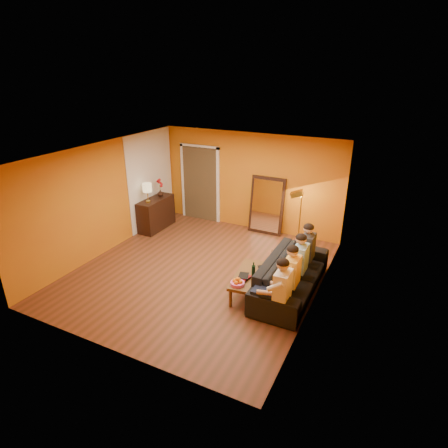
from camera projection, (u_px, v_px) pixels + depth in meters
The scene contains 27 objects.
room_shell at pixel (207, 210), 7.98m from camera, with size 5.00×5.50×2.60m.
white_accent at pixel (151, 180), 10.14m from camera, with size 0.02×1.90×2.58m, color white.
doorway_recess at pixel (202, 183), 10.72m from camera, with size 1.06×0.30×2.10m, color #3F2D19.
door_jamb_left at pixel (183, 181), 10.85m from camera, with size 0.08×0.06×2.20m, color white.
door_jamb_right at pixel (218, 187), 10.39m from camera, with size 0.08×0.06×2.20m, color white.
door_header at pixel (199, 146), 10.20m from camera, with size 1.22×0.06×0.08m, color white.
mirror_frame at pixel (267, 205), 9.83m from camera, with size 0.92×0.06×1.52m, color black.
mirror_glass at pixel (266, 206), 9.80m from camera, with size 0.78×0.02×1.36m, color white.
sideboard at pixel (156, 214), 10.21m from camera, with size 0.44×1.18×0.85m, color black.
table_lamp at pixel (148, 193), 9.70m from camera, with size 0.24×0.24×0.51m, color beige, non-canonical shape.
sofa at pixel (291, 275), 7.34m from camera, with size 0.95×2.42×0.71m, color black.
coffee_table at pixel (251, 284), 7.30m from camera, with size 0.62×1.22×0.42m, color brown, non-canonical shape.
floor_lamp at pixel (300, 221), 8.97m from camera, with size 0.30×0.24×1.44m, color gold, non-canonical shape.
dog at pixel (274, 265), 7.82m from camera, with size 0.34×0.53×0.63m, color #8C5B3F, non-canonical shape.
person_far_left at pixel (282, 291), 6.37m from camera, with size 0.70×0.44×1.22m, color white, non-canonical shape.
person_mid_left at pixel (292, 276), 6.82m from camera, with size 0.70×0.44×1.22m, color #FFC554, non-canonical shape.
person_mid_right at pixel (300, 263), 7.27m from camera, with size 0.70×0.44×1.22m, color #8CB5D8, non-canonical shape.
person_far_right at pixel (307, 251), 7.73m from camera, with size 0.70×0.44×1.22m, color #2D2D32, non-canonical shape.
fruit_bowl at pixel (237, 281), 6.86m from camera, with size 0.26×0.26×0.16m, color #ED53AB, non-canonical shape.
wine_bottle at pixel (253, 270), 7.10m from camera, with size 0.07×0.07×0.31m, color black.
tumbler at pixel (260, 272), 7.25m from camera, with size 0.09×0.09×0.09m, color #B27F3F.
laptop at pixel (267, 268), 7.43m from camera, with size 0.35×0.22×0.03m, color black.
book_lower at pixel (239, 277), 7.12m from camera, with size 0.20×0.27×0.03m, color black.
book_mid at pixel (240, 276), 7.12m from camera, with size 0.19×0.26×0.02m, color #A81318.
book_upper at pixel (239, 275), 7.10m from camera, with size 0.18×0.25×0.02m, color black.
vase at pixel (160, 193), 10.22m from camera, with size 0.17×0.17×0.18m, color black.
flowers at pixel (160, 183), 10.11m from camera, with size 0.17×0.17×0.51m, color #A81318, non-canonical shape.
Camera 1 is at (3.65, -6.15, 4.14)m, focal length 30.00 mm.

